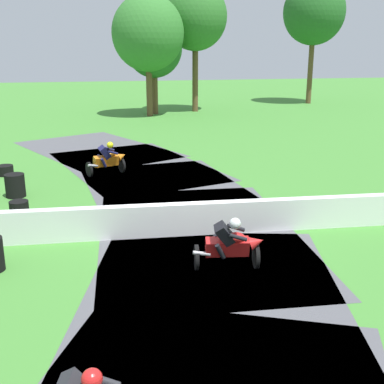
% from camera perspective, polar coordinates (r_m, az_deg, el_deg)
% --- Properties ---
extents(ground_plane, '(120.00, 120.00, 0.00)m').
position_cam_1_polar(ground_plane, '(13.79, 0.84, -4.81)').
color(ground_plane, '#428433').
extents(track_asphalt, '(11.45, 34.38, 0.01)m').
position_cam_1_polar(track_asphalt, '(13.65, -5.33, -5.11)').
color(track_asphalt, '#515156').
rests_on(track_asphalt, ground).
extents(safety_barrier, '(21.53, 1.30, 0.90)m').
position_cam_1_polar(safety_barrier, '(15.43, 21.25, -1.85)').
color(safety_barrier, white).
rests_on(safety_barrier, ground).
extents(motorcycle_chase_red, '(1.70, 0.93, 1.43)m').
position_cam_1_polar(motorcycle_chase_red, '(11.45, 4.47, -6.05)').
color(motorcycle_chase_red, black).
rests_on(motorcycle_chase_red, ground).
extents(motorcycle_trailing_orange, '(1.72, 1.20, 1.43)m').
position_cam_1_polar(motorcycle_trailing_orange, '(20.09, -9.68, 3.78)').
color(motorcycle_trailing_orange, black).
rests_on(motorcycle_trailing_orange, ground).
extents(tire_stack_far, '(0.56, 0.56, 0.60)m').
position_cam_1_polar(tire_stack_far, '(15.58, -19.28, -2.06)').
color(tire_stack_far, black).
rests_on(tire_stack_far, ground).
extents(tire_stack_extra_a, '(0.67, 0.67, 0.80)m').
position_cam_1_polar(tire_stack_extra_a, '(18.02, -19.73, 0.71)').
color(tire_stack_extra_a, black).
rests_on(tire_stack_extra_a, ground).
extents(tire_stack_extra_b, '(0.65, 0.65, 0.40)m').
position_cam_1_polar(tire_stack_extra_b, '(21.20, -20.77, 2.35)').
color(tire_stack_extra_b, black).
rests_on(tire_stack_extra_b, ground).
extents(tree_far_left, '(5.07, 5.07, 8.47)m').
position_cam_1_polar(tree_far_left, '(36.47, -5.11, 17.78)').
color(tree_far_left, brown).
rests_on(tree_far_left, ground).
extents(tree_far_right, '(4.12, 4.12, 6.99)m').
position_cam_1_polar(tree_far_right, '(37.49, -4.41, 16.25)').
color(tree_far_right, brown).
rests_on(tree_far_right, ground).
extents(tree_mid_rise, '(4.74, 4.74, 9.52)m').
position_cam_1_polar(tree_mid_rise, '(39.02, 0.38, 19.53)').
color(tree_mid_rise, brown).
rests_on(tree_mid_rise, ground).
extents(tree_behind_barrier, '(5.21, 5.21, 10.41)m').
position_cam_1_polar(tree_behind_barrier, '(45.66, 13.91, 19.48)').
color(tree_behind_barrier, brown).
rests_on(tree_behind_barrier, ground).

